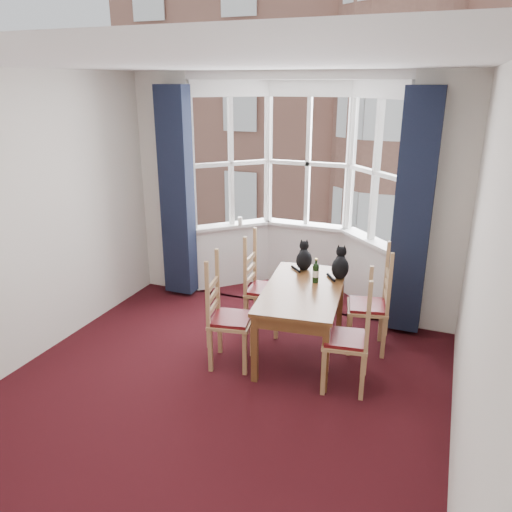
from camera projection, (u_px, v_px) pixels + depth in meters
The scene contains 20 objects.
floor at pixel (207, 405), 4.37m from camera, with size 4.50×4.50×0.00m, color black.
ceiling at pixel (193, 63), 3.44m from camera, with size 4.50×4.50×0.00m, color white.
wall_left at pixel (8, 228), 4.60m from camera, with size 4.50×4.50×0.00m, color silver.
wall_right at pixel (477, 292), 3.21m from camera, with size 4.50×4.50×0.00m, color silver.
wall_back_pier_left at pixel (168, 186), 6.45m from camera, with size 0.70×0.12×2.80m, color silver.
wall_back_pier_right at pixel (437, 209), 5.30m from camera, with size 0.70×0.12×2.80m, color silver.
bay_window at pixel (302, 188), 6.32m from camera, with size 2.76×0.94×2.80m.
curtain_left at pixel (177, 194), 6.23m from camera, with size 0.38×0.22×2.60m, color #171D34.
curtain_right at pixel (413, 215), 5.24m from camera, with size 0.38×0.22×2.60m, color #171D34.
dining_table at pixel (303, 296), 5.04m from camera, with size 0.91×1.49×0.72m.
chair_left_near at pixel (222, 320), 4.89m from camera, with size 0.47×0.49×0.92m.
chair_left_far at pixel (258, 290), 5.58m from camera, with size 0.43×0.45×0.92m.
chair_right_near at pixel (356, 342), 4.48m from camera, with size 0.46×0.47×0.92m.
chair_right_far at pixel (376, 308), 5.14m from camera, with size 0.48×0.50×0.92m.
cat_left at pixel (304, 258), 5.48m from camera, with size 0.24×0.28×0.33m.
cat_right at pixel (340, 266), 5.24m from camera, with size 0.22×0.28×0.35m.
wine_bottle at pixel (316, 272), 5.12m from camera, with size 0.07×0.07×0.26m.
candle_tall at pixel (240, 221), 6.62m from camera, with size 0.06×0.06×0.11m, color white.
street at pixel (421, 213), 34.63m from camera, with size 80.00×80.00×0.00m, color #333335.
tenement_building at pixel (402, 116), 16.12m from camera, with size 18.40×7.80×15.20m.
Camera 1 is at (1.77, -3.27, 2.68)m, focal length 35.00 mm.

